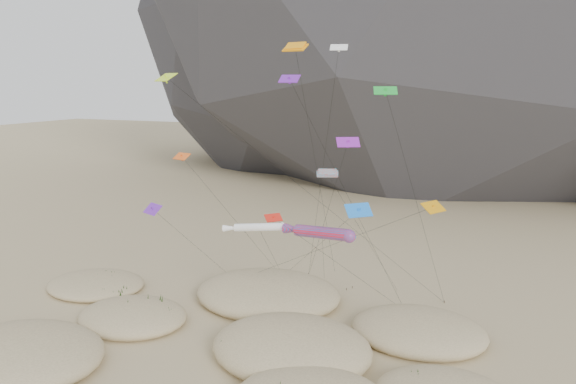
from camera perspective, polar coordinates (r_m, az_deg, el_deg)
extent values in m
plane|color=#CCB789|center=(50.66, -7.43, -17.79)|extent=(500.00, 500.00, 0.00)
ellipsoid|color=#2B2B30|center=(172.86, 2.63, 17.71)|extent=(136.20, 127.83, 116.00)
ellipsoid|color=#CCB789|center=(56.50, -25.58, -14.76)|extent=(15.37, 13.07, 3.50)
ellipsoid|color=#CCB789|center=(61.38, -15.51, -12.11)|extent=(11.61, 9.87, 2.70)
ellipsoid|color=#CCB789|center=(52.30, 0.37, -15.55)|extent=(14.70, 12.50, 4.15)
ellipsoid|color=#CCB789|center=(64.65, -2.04, -10.27)|extent=(16.70, 14.19, 3.60)
ellipsoid|color=#CCB789|center=(57.51, 13.12, -13.56)|extent=(13.12, 11.15, 2.98)
ellipsoid|color=#CCB789|center=(72.12, -18.94, -8.88)|extent=(11.98, 10.18, 2.01)
ellipsoid|color=black|center=(55.88, -26.57, -15.02)|extent=(2.53, 2.17, 0.76)
ellipsoid|color=black|center=(56.19, -23.59, -14.72)|extent=(2.41, 2.06, 0.72)
ellipsoid|color=black|center=(61.96, -13.88, -11.60)|extent=(3.13, 2.68, 0.94)
ellipsoid|color=black|center=(60.78, -12.18, -12.09)|extent=(2.15, 1.84, 0.65)
ellipsoid|color=black|center=(51.19, -2.25, -15.98)|extent=(3.40, 2.91, 1.02)
ellipsoid|color=black|center=(53.55, 2.63, -14.81)|extent=(2.58, 2.20, 0.77)
ellipsoid|color=black|center=(52.41, -5.18, -15.58)|extent=(2.25, 1.92, 0.67)
ellipsoid|color=black|center=(63.57, -0.80, -10.46)|extent=(2.97, 2.54, 0.89)
ellipsoid|color=black|center=(60.83, -2.15, -11.60)|extent=(2.20, 1.88, 0.66)
ellipsoid|color=black|center=(58.30, 12.26, -13.13)|extent=(2.56, 2.19, 0.77)
ellipsoid|color=black|center=(55.89, 10.65, -14.29)|extent=(2.38, 2.03, 0.71)
ellipsoid|color=black|center=(72.84, -17.76, -8.56)|extent=(2.09, 1.79, 0.63)
ellipsoid|color=black|center=(68.37, -17.16, -9.93)|extent=(2.22, 1.90, 0.67)
cylinder|color=#3F2D1E|center=(72.04, -0.58, -8.52)|extent=(0.08, 0.08, 0.30)
cylinder|color=#3F2D1E|center=(72.67, 2.11, -8.35)|extent=(0.08, 0.08, 0.30)
cylinder|color=#3F2D1E|center=(68.74, 6.56, -9.59)|extent=(0.08, 0.08, 0.30)
cylinder|color=#3F2D1E|center=(68.08, 5.95, -9.78)|extent=(0.08, 0.08, 0.30)
cylinder|color=#3F2D1E|center=(63.29, 11.81, -11.64)|extent=(0.08, 0.08, 0.30)
cylinder|color=#3F2D1E|center=(72.69, 0.22, -8.34)|extent=(0.08, 0.08, 0.30)
cylinder|color=#3F2D1E|center=(66.45, 15.60, -10.70)|extent=(0.08, 0.08, 0.30)
cylinder|color=#3F2D1E|center=(70.96, -5.32, -8.88)|extent=(0.08, 0.08, 0.30)
cylinder|color=#F31937|center=(52.05, 3.48, -4.14)|extent=(6.33, 3.25, 1.79)
sphere|color=#F31937|center=(50.13, 6.24, -4.50)|extent=(1.20, 1.20, 1.20)
cone|color=#F31937|center=(54.30, 0.68, -3.81)|extent=(2.79, 1.86, 1.28)
cylinder|color=black|center=(61.96, 3.62, -6.78)|extent=(5.46, 16.63, 10.74)
cylinder|color=white|center=(56.01, -3.05, -3.59)|extent=(4.94, 1.77, 1.11)
sphere|color=white|center=(55.44, -0.62, -3.52)|extent=(0.81, 0.81, 0.81)
cone|color=white|center=(56.76, -5.66, -3.68)|extent=(2.08, 1.09, 0.83)
cylinder|color=black|center=(63.87, -1.59, -6.46)|extent=(3.05, 13.41, 10.21)
cube|color=orange|center=(59.90, 0.73, 14.44)|extent=(2.91, 1.74, 0.80)
cube|color=orange|center=(59.91, 0.73, 14.64)|extent=(2.45, 1.40, 0.78)
cylinder|color=black|center=(65.87, 3.00, 1.98)|extent=(1.02, 11.57, 27.86)
cube|color=red|center=(56.48, 4.03, 1.84)|extent=(2.34, 1.61, 0.61)
cube|color=red|center=(56.44, 4.03, 2.04)|extent=(1.97, 1.31, 0.60)
cylinder|color=black|center=(62.31, 7.85, -4.56)|extent=(5.40, 10.56, 15.33)
cube|color=#EB5716|center=(55.79, -10.74, 3.58)|extent=(1.87, 1.31, 0.59)
cube|color=#EB5716|center=(55.81, -10.74, 3.43)|extent=(0.24, 0.20, 0.59)
cylinder|color=black|center=(63.33, -5.04, -3.30)|extent=(3.68, 16.17, 17.23)
cube|color=green|center=(52.53, 9.87, 10.12)|extent=(2.37, 1.74, 0.75)
cube|color=green|center=(52.53, 9.87, 9.96)|extent=(0.30, 0.27, 0.73)
cylinder|color=black|center=(58.46, 13.07, -1.57)|extent=(5.12, 10.33, 23.59)
cube|color=orange|center=(45.99, 14.55, -1.49)|extent=(1.91, 2.29, 0.74)
cube|color=orange|center=(46.03, 14.54, -1.68)|extent=(0.30, 0.31, 0.70)
cylinder|color=black|center=(57.55, 2.53, -6.11)|extent=(25.57, 14.10, 14.63)
cube|color=blue|center=(46.87, 7.18, -1.85)|extent=(2.35, 2.26, 0.99)
cube|color=blue|center=(46.90, 7.18, -2.03)|extent=(0.43, 0.44, 0.73)
cylinder|color=black|center=(59.24, 2.50, -5.95)|extent=(14.85, 18.19, 13.94)
cube|color=#CAF619|center=(56.91, -12.30, 11.32)|extent=(2.78, 2.30, 0.81)
cube|color=#CAF619|center=(56.90, -12.29, 11.17)|extent=(0.35, 0.30, 0.85)
cylinder|color=black|center=(58.79, 2.77, -0.62)|extent=(25.74, 14.84, 24.80)
cube|color=white|center=(58.09, 5.20, 14.43)|extent=(1.91, 1.29, 0.65)
cube|color=white|center=(58.08, 5.20, 14.28)|extent=(0.25, 0.23, 0.60)
cylinder|color=black|center=(64.09, 3.46, 1.71)|extent=(6.43, 8.88, 27.74)
cube|color=red|center=(49.30, -1.49, -2.62)|extent=(1.60, 1.64, 0.57)
cube|color=red|center=(49.34, -1.49, -2.79)|extent=(0.25, 0.25, 0.52)
cylinder|color=black|center=(55.78, 5.92, -7.79)|extent=(9.33, 13.91, 12.67)
cube|color=purple|center=(64.52, -13.59, -1.70)|extent=(2.67, 2.01, 1.02)
cube|color=purple|center=(64.55, -13.58, -1.83)|extent=(0.40, 0.43, 0.80)
cylinder|color=black|center=(67.45, -9.28, -5.52)|extent=(5.96, 8.20, 10.38)
cube|color=purple|center=(54.56, 0.14, 11.43)|extent=(1.98, 1.02, 0.77)
cube|color=purple|center=(54.56, 0.14, 11.28)|extent=(0.24, 0.24, 0.67)
cylinder|color=black|center=(57.45, 6.41, -1.03)|extent=(10.64, 7.19, 24.65)
cube|color=purple|center=(46.78, 6.12, 5.06)|extent=(2.13, 1.72, 0.76)
cube|color=purple|center=(46.79, 6.12, 4.87)|extent=(0.31, 0.32, 0.65)
cylinder|color=black|center=(59.31, 3.69, -3.15)|extent=(10.80, 19.54, 19.49)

